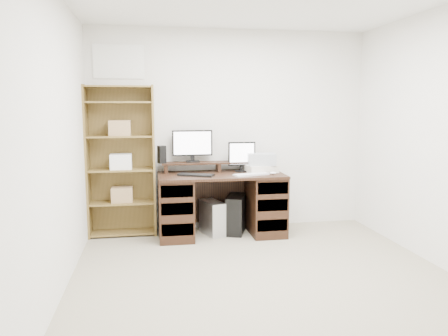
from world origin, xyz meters
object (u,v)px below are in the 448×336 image
object	(u,v)px
monitor_small	(242,155)
monitor_wide	(192,144)
printer	(261,168)
bookshelf	(121,160)
tower_black	(236,214)
tower_silver	(212,218)
desk	(221,203)

from	to	relation	value
monitor_small	monitor_wide	bearing A→B (deg)	170.73
printer	bookshelf	size ratio (longest dim) A/B	0.20
monitor_small	tower_black	world-z (taller)	monitor_small
monitor_wide	monitor_small	xyz separation A→B (m)	(0.60, -0.11, -0.14)
printer	tower_black	distance (m)	0.65
tower_silver	tower_black	size ratio (longest dim) A/B	0.81
monitor_wide	bookshelf	world-z (taller)	bookshelf
monitor_small	tower_silver	size ratio (longest dim) A/B	0.90
monitor_wide	monitor_small	distance (m)	0.63
desk	printer	distance (m)	0.65
monitor_small	printer	xyz separation A→B (m)	(0.23, -0.09, -0.16)
monitor_wide	tower_black	world-z (taller)	monitor_wide
desk	tower_silver	xyz separation A→B (m)	(-0.10, 0.04, -0.18)
bookshelf	monitor_wide	bearing A→B (deg)	2.08
desk	tower_silver	bearing A→B (deg)	160.82
monitor_wide	tower_silver	size ratio (longest dim) A/B	1.21
monitor_wide	printer	bearing A→B (deg)	-14.44
tower_black	desk	bearing A→B (deg)	-144.69
desk	tower_black	bearing A→B (deg)	16.39
desk	bookshelf	distance (m)	1.31
tower_black	printer	bearing A→B (deg)	16.85
printer	tower_silver	xyz separation A→B (m)	(-0.61, -0.01, -0.59)
monitor_wide	tower_black	bearing A→B (deg)	-20.95
monitor_wide	bookshelf	size ratio (longest dim) A/B	0.27
monitor_small	bookshelf	world-z (taller)	bookshelf
monitor_small	printer	distance (m)	0.29
printer	tower_black	size ratio (longest dim) A/B	0.72
tower_silver	tower_black	bearing A→B (deg)	-13.36
monitor_small	tower_black	bearing A→B (deg)	-136.87
printer	tower_black	world-z (taller)	printer
desk	monitor_small	bearing A→B (deg)	25.62
bookshelf	tower_silver	bearing A→B (deg)	-9.34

